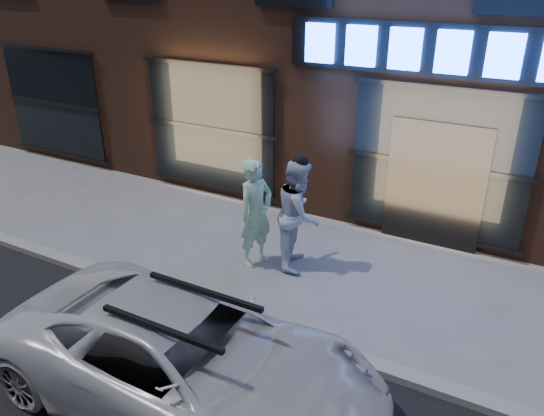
{
  "coord_description": "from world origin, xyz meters",
  "views": [
    {
      "loc": [
        1.67,
        -5.51,
        4.92
      ],
      "look_at": [
        -2.18,
        1.6,
        1.2
      ],
      "focal_mm": 35.0,
      "sensor_mm": 36.0,
      "label": 1
    }
  ],
  "objects": [
    {
      "name": "ground",
      "position": [
        0.0,
        0.0,
        0.0
      ],
      "size": [
        90.0,
        90.0,
        0.0
      ],
      "primitive_type": "plane",
      "color": "slate",
      "rests_on": "ground"
    },
    {
      "name": "curb",
      "position": [
        0.0,
        0.0,
        0.06
      ],
      "size": [
        60.0,
        0.25,
        0.12
      ],
      "primitive_type": "cube",
      "color": "gray",
      "rests_on": "ground"
    },
    {
      "name": "man_bowtie",
      "position": [
        -2.55,
        1.69,
        0.98
      ],
      "size": [
        0.66,
        0.82,
        1.96
      ],
      "primitive_type": "imported",
      "rotation": [
        0.0,
        0.0,
        1.27
      ],
      "color": "#C0FDD0",
      "rests_on": "ground"
    },
    {
      "name": "man_cap",
      "position": [
        -1.87,
        2.01,
        0.99
      ],
      "size": [
        1.0,
        1.14,
        1.98
      ],
      "primitive_type": "imported",
      "rotation": [
        0.0,
        0.0,
        1.88
      ],
      "color": "silver",
      "rests_on": "ground"
    },
    {
      "name": "white_suv",
      "position": [
        -1.56,
        -1.64,
        0.67
      ],
      "size": [
        4.84,
        2.24,
        1.34
      ],
      "primitive_type": "imported",
      "rotation": [
        0.0,
        0.0,
        1.57
      ],
      "color": "silver",
      "rests_on": "ground"
    }
  ]
}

